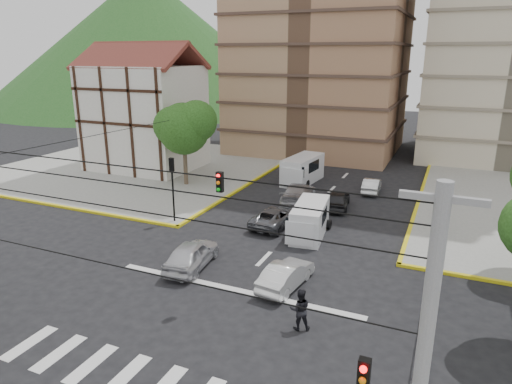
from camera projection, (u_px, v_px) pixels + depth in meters
The scene contains 19 objects.
ground at pixel (223, 301), 21.37m from camera, with size 160.00×160.00×0.00m, color black.
sidewalk_nw at pixel (140, 166), 46.55m from camera, with size 26.00×26.00×0.15m, color gray.
crosswalk_stripes at pixel (144, 382), 16.11m from camera, with size 12.00×2.40×0.01m, color silver.
stop_line at pixel (234, 289), 22.42m from camera, with size 13.00×0.40×0.01m, color silver.
tudor_building at pixel (145, 116), 44.66m from camera, with size 10.80×8.05×12.23m.
distant_hill at pixel (147, 39), 99.74m from camera, with size 70.00×70.00×28.00m, color #1D501A.
park_fence at pixel (433, 295), 21.85m from camera, with size 0.10×22.50×1.66m, color black, non-canonical shape.
tree_tudor at pixel (185, 126), 38.45m from camera, with size 5.39×4.40×7.43m.
traffic_light_nw at pixel (172, 179), 30.29m from camera, with size 0.28×0.22×4.40m.
traffic_light_hanging at pixel (195, 192), 17.87m from camera, with size 18.00×9.12×0.92m.
van_right_lane at pixel (309, 221), 28.65m from camera, with size 2.37×4.82×2.08m.
van_left_lane at pixel (302, 171), 40.47m from camera, with size 2.61×5.40×2.34m.
car_silver_front_left at pixel (192, 254), 24.55m from camera, with size 1.75×4.35×1.48m, color silver.
car_white_front_right at pixel (286, 275), 22.48m from camera, with size 1.37×3.94×1.30m, color white.
car_grey_mid_left at pixel (275, 217), 30.52m from camera, with size 2.11×4.58×1.27m, color #595A60.
car_silver_rear_left at pixel (298, 193), 35.28m from camera, with size 2.13×5.24×1.52m, color #B1B1B6.
car_darkgrey_mid_right at pixel (338, 199), 34.00m from camera, with size 1.65×4.10×1.40m, color black.
car_white_rear_right at pixel (372, 185), 37.86m from camera, with size 1.29×3.70×1.22m, color silver.
pedestrian_crosswalk at pixel (300, 309), 18.96m from camera, with size 0.89×0.70×1.84m, color black.
Camera 1 is at (9.04, -16.73, 11.12)m, focal length 32.00 mm.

